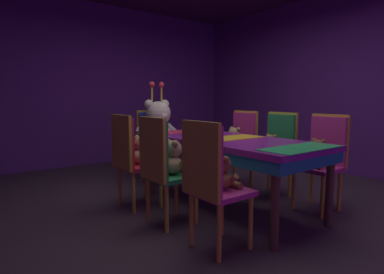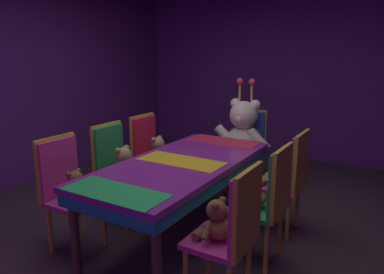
{
  "view_description": "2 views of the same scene",
  "coord_description": "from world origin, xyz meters",
  "px_view_note": "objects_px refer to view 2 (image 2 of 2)",
  "views": [
    {
      "loc": [
        -2.27,
        -2.36,
        1.14
      ],
      "look_at": [
        -0.01,
        0.61,
        0.7
      ],
      "focal_mm": 29.87,
      "sensor_mm": 36.0,
      "label": 1
    },
    {
      "loc": [
        1.67,
        -2.6,
        1.69
      ],
      "look_at": [
        -0.22,
        0.56,
        0.82
      ],
      "focal_mm": 34.22,
      "sensor_mm": 36.0,
      "label": 2
    }
  ],
  "objects_px": {
    "teddy_left_1": "(125,165)",
    "throne_chair": "(248,141)",
    "chair_left_1": "(114,162)",
    "teddy_right_1": "(254,193)",
    "chair_left_2": "(148,149)",
    "teddy_left_2": "(159,151)",
    "chair_right_0": "(236,225)",
    "chair_right_1": "(271,194)",
    "banquet_table": "(181,171)",
    "teddy_left_0": "(76,187)",
    "chair_right_2": "(292,173)",
    "teddy_right_0": "(216,222)",
    "teddy_right_2": "(276,170)",
    "chair_left_0": "(64,182)",
    "king_teddy_bear": "(243,131)"
  },
  "relations": [
    {
      "from": "chair_right_1",
      "to": "chair_right_2",
      "type": "relative_size",
      "value": 1.0
    },
    {
      "from": "chair_left_1",
      "to": "chair_right_0",
      "type": "height_order",
      "value": "same"
    },
    {
      "from": "teddy_left_2",
      "to": "chair_left_0",
      "type": "bearing_deg",
      "value": -95.09
    },
    {
      "from": "king_teddy_bear",
      "to": "chair_left_2",
      "type": "bearing_deg",
      "value": -47.3
    },
    {
      "from": "chair_left_0",
      "to": "chair_left_1",
      "type": "bearing_deg",
      "value": 92.1
    },
    {
      "from": "banquet_table",
      "to": "chair_right_2",
      "type": "relative_size",
      "value": 2.05
    },
    {
      "from": "teddy_left_0",
      "to": "chair_right_0",
      "type": "distance_m",
      "value": 1.45
    },
    {
      "from": "banquet_table",
      "to": "chair_left_1",
      "type": "xyz_separation_m",
      "value": [
        -0.82,
        0.02,
        -0.05
      ]
    },
    {
      "from": "banquet_table",
      "to": "chair_left_1",
      "type": "relative_size",
      "value": 2.05
    },
    {
      "from": "chair_left_1",
      "to": "teddy_left_2",
      "type": "height_order",
      "value": "chair_left_1"
    },
    {
      "from": "chair_left_2",
      "to": "chair_right_1",
      "type": "xyz_separation_m",
      "value": [
        1.66,
        -0.59,
        0.0
      ]
    },
    {
      "from": "chair_left_2",
      "to": "teddy_left_2",
      "type": "distance_m",
      "value": 0.15
    },
    {
      "from": "chair_left_0",
      "to": "chair_right_2",
      "type": "relative_size",
      "value": 1.0
    },
    {
      "from": "teddy_right_0",
      "to": "king_teddy_bear",
      "type": "bearing_deg",
      "value": -71.64
    },
    {
      "from": "teddy_right_1",
      "to": "teddy_right_2",
      "type": "bearing_deg",
      "value": -88.94
    },
    {
      "from": "banquet_table",
      "to": "teddy_right_2",
      "type": "relative_size",
      "value": 5.93
    },
    {
      "from": "teddy_left_0",
      "to": "throne_chair",
      "type": "distance_m",
      "value": 2.26
    },
    {
      "from": "teddy_left_2",
      "to": "chair_right_1",
      "type": "bearing_deg",
      "value": -21.23
    },
    {
      "from": "chair_right_2",
      "to": "king_teddy_bear",
      "type": "relative_size",
      "value": 1.07
    },
    {
      "from": "banquet_table",
      "to": "chair_left_0",
      "type": "distance_m",
      "value": 1.01
    },
    {
      "from": "teddy_right_0",
      "to": "chair_right_1",
      "type": "xyz_separation_m",
      "value": [
        0.17,
        0.61,
        0.02
      ]
    },
    {
      "from": "chair_left_0",
      "to": "teddy_right_1",
      "type": "relative_size",
      "value": 3.36
    },
    {
      "from": "chair_right_0",
      "to": "king_teddy_bear",
      "type": "bearing_deg",
      "value": -67.96
    },
    {
      "from": "banquet_table",
      "to": "teddy_right_0",
      "type": "relative_size",
      "value": 6.69
    },
    {
      "from": "teddy_right_2",
      "to": "chair_right_0",
      "type": "bearing_deg",
      "value": 96.07
    },
    {
      "from": "teddy_left_0",
      "to": "chair_left_2",
      "type": "relative_size",
      "value": 0.28
    },
    {
      "from": "teddy_right_1",
      "to": "teddy_right_2",
      "type": "height_order",
      "value": "teddy_right_2"
    },
    {
      "from": "teddy_right_0",
      "to": "teddy_right_2",
      "type": "distance_m",
      "value": 1.21
    },
    {
      "from": "teddy_left_1",
      "to": "throne_chair",
      "type": "xyz_separation_m",
      "value": [
        0.67,
        1.53,
        0.0
      ]
    },
    {
      "from": "teddy_left_0",
      "to": "teddy_left_2",
      "type": "relative_size",
      "value": 0.88
    },
    {
      "from": "king_teddy_bear",
      "to": "teddy_right_0",
      "type": "bearing_deg",
      "value": 18.36
    },
    {
      "from": "chair_left_0",
      "to": "chair_right_1",
      "type": "xyz_separation_m",
      "value": [
        1.62,
        0.64,
        0.0
      ]
    },
    {
      "from": "teddy_right_0",
      "to": "chair_right_0",
      "type": "bearing_deg",
      "value": -180.0
    },
    {
      "from": "teddy_right_1",
      "to": "throne_chair",
      "type": "relative_size",
      "value": 0.3
    },
    {
      "from": "teddy_left_2",
      "to": "chair_right_2",
      "type": "relative_size",
      "value": 0.32
    },
    {
      "from": "teddy_right_0",
      "to": "chair_left_2",
      "type": "bearing_deg",
      "value": -38.94
    },
    {
      "from": "teddy_left_0",
      "to": "teddy_right_1",
      "type": "height_order",
      "value": "teddy_right_1"
    },
    {
      "from": "teddy_left_0",
      "to": "chair_right_1",
      "type": "xyz_separation_m",
      "value": [
        1.48,
        0.64,
        0.02
      ]
    },
    {
      "from": "chair_left_0",
      "to": "throne_chair",
      "type": "xyz_separation_m",
      "value": [
        0.8,
        2.16,
        0.0
      ]
    },
    {
      "from": "teddy_right_0",
      "to": "teddy_right_1",
      "type": "height_order",
      "value": "teddy_right_0"
    },
    {
      "from": "chair_left_1",
      "to": "king_teddy_bear",
      "type": "height_order",
      "value": "king_teddy_bear"
    },
    {
      "from": "chair_right_0",
      "to": "chair_right_1",
      "type": "distance_m",
      "value": 0.62
    },
    {
      "from": "chair_left_1",
      "to": "teddy_right_1",
      "type": "height_order",
      "value": "chair_left_1"
    },
    {
      "from": "banquet_table",
      "to": "teddy_left_1",
      "type": "distance_m",
      "value": 0.68
    },
    {
      "from": "teddy_left_0",
      "to": "teddy_left_2",
      "type": "bearing_deg",
      "value": 91.55
    },
    {
      "from": "chair_left_2",
      "to": "chair_right_2",
      "type": "xyz_separation_m",
      "value": [
        1.65,
        0.0,
        0.0
      ]
    },
    {
      "from": "banquet_table",
      "to": "throne_chair",
      "type": "bearing_deg",
      "value": 90.0
    },
    {
      "from": "teddy_right_1",
      "to": "teddy_left_0",
      "type": "bearing_deg",
      "value": 25.51
    },
    {
      "from": "banquet_table",
      "to": "throne_chair",
      "type": "relative_size",
      "value": 2.05
    },
    {
      "from": "teddy_left_0",
      "to": "chair_right_2",
      "type": "distance_m",
      "value": 1.92
    }
  ]
}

